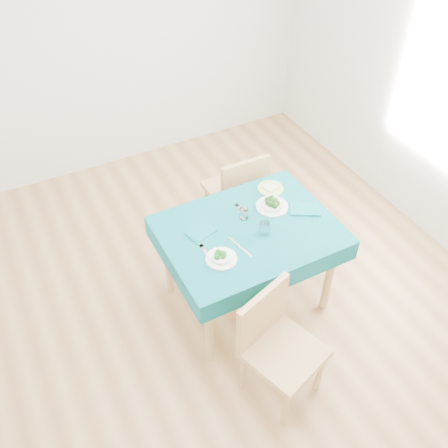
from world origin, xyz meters
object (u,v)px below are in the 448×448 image
chair_far (234,180)px  bowl_near (221,256)px  bowl_far (272,203)px  table (247,266)px  side_plate (270,188)px  chair_near (286,343)px

chair_far → bowl_near: size_ratio=5.16×
bowl_near → bowl_far: bowl_far is taller
bowl_far → chair_far: bearing=85.9°
table → bowl_near: 0.54m
side_plate → table: bearing=-139.5°
bowl_near → side_plate: bearing=35.4°
bowl_near → table: bearing=28.4°
chair_far → bowl_far: size_ratio=4.53×
chair_near → chair_far: 1.65m
chair_near → side_plate: 1.24m
bowl_far → side_plate: (0.10, 0.18, -0.03)m
chair_near → side_plate: chair_near is taller
chair_near → chair_far: bearing=54.6°
bowl_near → bowl_far: 0.64m
bowl_near → chair_far: bearing=57.2°
table → side_plate: bearing=40.5°
chair_far → table: bearing=68.7°
table → side_plate: side_plate is taller
bowl_far → side_plate: 0.21m
chair_far → side_plate: (0.05, -0.48, 0.23)m
table → bowl_far: bowl_far is taller
bowl_far → side_plate: bearing=61.5°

